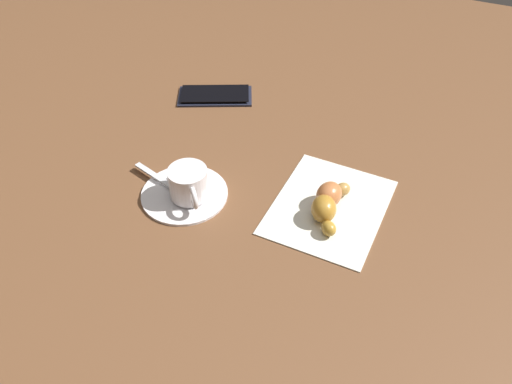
{
  "coord_description": "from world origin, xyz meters",
  "views": [
    {
      "loc": [
        -0.23,
        0.5,
        0.55
      ],
      "look_at": [
        -0.0,
        -0.01,
        0.02
      ],
      "focal_mm": 36.35,
      "sensor_mm": 36.0,
      "label": 1
    }
  ],
  "objects_px": {
    "saucer": "(184,193)",
    "croissant": "(328,202)",
    "teaspoon": "(178,190)",
    "sugar_packet": "(190,179)",
    "napkin": "(329,206)",
    "cell_phone": "(215,95)",
    "espresso_cup": "(189,183)"
  },
  "relations": [
    {
      "from": "croissant",
      "to": "cell_phone",
      "type": "distance_m",
      "value": 0.36
    },
    {
      "from": "napkin",
      "to": "espresso_cup",
      "type": "bearing_deg",
      "value": 19.0
    },
    {
      "from": "saucer",
      "to": "teaspoon",
      "type": "bearing_deg",
      "value": 30.14
    },
    {
      "from": "espresso_cup",
      "to": "croissant",
      "type": "distance_m",
      "value": 0.21
    },
    {
      "from": "teaspoon",
      "to": "napkin",
      "type": "height_order",
      "value": "teaspoon"
    },
    {
      "from": "saucer",
      "to": "croissant",
      "type": "height_order",
      "value": "croissant"
    },
    {
      "from": "espresso_cup",
      "to": "sugar_packet",
      "type": "bearing_deg",
      "value": -59.69
    },
    {
      "from": "croissant",
      "to": "napkin",
      "type": "bearing_deg",
      "value": -91.04
    },
    {
      "from": "teaspoon",
      "to": "croissant",
      "type": "distance_m",
      "value": 0.23
    },
    {
      "from": "espresso_cup",
      "to": "teaspoon",
      "type": "xyz_separation_m",
      "value": [
        0.02,
        0.0,
        -0.02
      ]
    },
    {
      "from": "napkin",
      "to": "croissant",
      "type": "distance_m",
      "value": 0.02
    },
    {
      "from": "saucer",
      "to": "sugar_packet",
      "type": "xyz_separation_m",
      "value": [
        0.0,
        -0.02,
        0.01
      ]
    },
    {
      "from": "sugar_packet",
      "to": "napkin",
      "type": "height_order",
      "value": "sugar_packet"
    },
    {
      "from": "teaspoon",
      "to": "saucer",
      "type": "bearing_deg",
      "value": -149.86
    },
    {
      "from": "espresso_cup",
      "to": "sugar_packet",
      "type": "relative_size",
      "value": 1.15
    },
    {
      "from": "saucer",
      "to": "sugar_packet",
      "type": "height_order",
      "value": "sugar_packet"
    },
    {
      "from": "saucer",
      "to": "cell_phone",
      "type": "bearing_deg",
      "value": -72.69
    },
    {
      "from": "teaspoon",
      "to": "cell_phone",
      "type": "bearing_deg",
      "value": -74.65
    },
    {
      "from": "espresso_cup",
      "to": "cell_phone",
      "type": "xyz_separation_m",
      "value": [
        0.09,
        -0.26,
        -0.03
      ]
    },
    {
      "from": "saucer",
      "to": "teaspoon",
      "type": "xyz_separation_m",
      "value": [
        0.01,
        0.0,
        0.01
      ]
    },
    {
      "from": "napkin",
      "to": "cell_phone",
      "type": "bearing_deg",
      "value": -33.92
    },
    {
      "from": "napkin",
      "to": "teaspoon",
      "type": "bearing_deg",
      "value": 17.5
    },
    {
      "from": "espresso_cup",
      "to": "teaspoon",
      "type": "height_order",
      "value": "espresso_cup"
    },
    {
      "from": "napkin",
      "to": "croissant",
      "type": "relative_size",
      "value": 1.69
    },
    {
      "from": "sugar_packet",
      "to": "cell_phone",
      "type": "relative_size",
      "value": 0.4
    },
    {
      "from": "croissant",
      "to": "cell_phone",
      "type": "xyz_separation_m",
      "value": [
        0.29,
        -0.21,
        -0.02
      ]
    },
    {
      "from": "teaspoon",
      "to": "sugar_packet",
      "type": "height_order",
      "value": "teaspoon"
    },
    {
      "from": "espresso_cup",
      "to": "croissant",
      "type": "bearing_deg",
      "value": -164.18
    },
    {
      "from": "teaspoon",
      "to": "napkin",
      "type": "distance_m",
      "value": 0.23
    },
    {
      "from": "sugar_packet",
      "to": "napkin",
      "type": "relative_size",
      "value": 0.31
    },
    {
      "from": "saucer",
      "to": "sugar_packet",
      "type": "bearing_deg",
      "value": -80.96
    },
    {
      "from": "saucer",
      "to": "espresso_cup",
      "type": "height_order",
      "value": "espresso_cup"
    }
  ]
}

